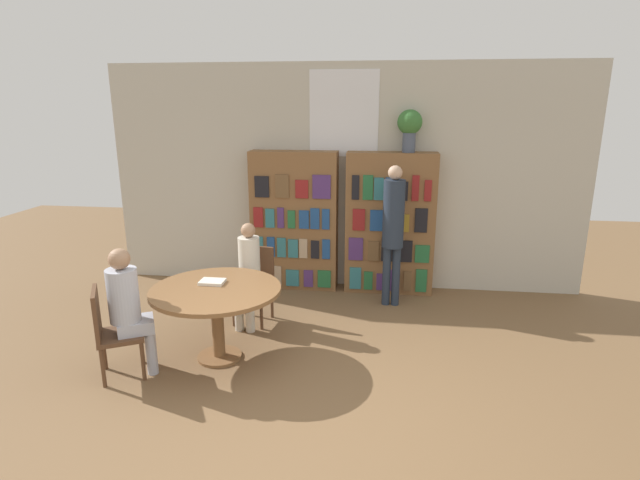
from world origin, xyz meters
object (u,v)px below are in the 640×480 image
reading_table (216,299)px  seated_reader_left (248,271)px  bookshelf_left (294,221)px  flower_vase (410,126)px  chair_near_camera (111,329)px  librarian_standing (393,223)px  seated_reader_right (129,304)px  bookshelf_right (390,224)px  chair_left_side (255,281)px

reading_table → seated_reader_left: size_ratio=1.05×
reading_table → seated_reader_left: (0.10, 0.78, 0.03)m
seated_reader_left → bookshelf_left: bearing=-94.5°
flower_vase → chair_near_camera: (-2.74, -2.59, -1.73)m
flower_vase → chair_near_camera: size_ratio=0.61×
seated_reader_left → flower_vase: bearing=-135.1°
librarian_standing → seated_reader_right: bearing=-140.3°
flower_vase → chair_near_camera: 4.15m
bookshelf_right → reading_table: size_ratio=1.48×
bookshelf_right → seated_reader_right: 3.46m
bookshelf_left → chair_near_camera: bearing=-115.8°
chair_near_camera → librarian_standing: (2.57, 2.09, 0.58)m
bookshelf_left → chair_left_side: bookshelf_left is taller
librarian_standing → reading_table: bearing=-136.6°
seated_reader_right → librarian_standing: size_ratio=0.70×
bookshelf_left → seated_reader_left: size_ratio=1.56×
bookshelf_right → flower_vase: bearing=1.4°
bookshelf_left → bookshelf_right: same height
chair_left_side → seated_reader_left: size_ratio=0.72×
bookshelf_right → librarian_standing: (0.04, -0.50, 0.13)m
seated_reader_left → librarian_standing: (1.61, 0.84, 0.40)m
chair_left_side → seated_reader_right: (-0.83, -1.34, 0.22)m
flower_vase → seated_reader_right: 3.90m
bookshelf_right → flower_vase: size_ratio=3.53×
seated_reader_left → bookshelf_right: bearing=-131.9°
bookshelf_left → flower_vase: bearing=0.2°
bookshelf_right → chair_left_side: 1.99m
seated_reader_left → librarian_standing: bearing=-144.7°
flower_vase → librarian_standing: flower_vase is taller
bookshelf_left → chair_near_camera: size_ratio=2.15×
reading_table → seated_reader_right: 0.80m
reading_table → seated_reader_right: size_ratio=1.03×
chair_near_camera → seated_reader_right: 0.28m
bookshelf_right → flower_vase: flower_vase is taller
seated_reader_right → librarian_standing: bearing=101.3°
bookshelf_right → chair_left_side: bookshelf_right is taller
chair_near_camera → seated_reader_right: (0.16, 0.08, 0.22)m
bookshelf_left → reading_table: (-0.39, -2.13, -0.30)m
bookshelf_left → bookshelf_right: size_ratio=1.00×
reading_table → flower_vase: bearing=48.6°
reading_table → chair_near_camera: size_ratio=1.46×
chair_near_camera → chair_left_side: (0.99, 1.43, 0.00)m
reading_table → chair_near_camera: 0.99m
chair_left_side → librarian_standing: (1.59, 0.66, 0.58)m
bookshelf_right → chair_near_camera: size_ratio=2.15×
librarian_standing → flower_vase: bearing=71.9°
chair_left_side → seated_reader_left: bearing=90.0°
reading_table → chair_near_camera: bearing=-151.6°
seated_reader_left → seated_reader_right: bearing=62.9°
chair_left_side → seated_reader_right: size_ratio=0.71×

